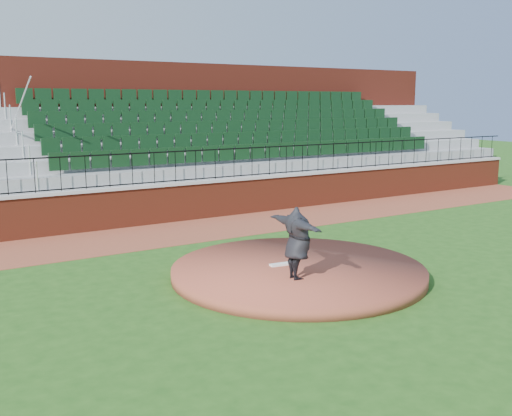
# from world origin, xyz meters

# --- Properties ---
(ground) EXTENTS (90.00, 90.00, 0.00)m
(ground) POSITION_xyz_m (0.00, 0.00, 0.00)
(ground) COLOR #224F16
(ground) RESTS_ON ground
(warning_track) EXTENTS (34.00, 3.20, 0.01)m
(warning_track) POSITION_xyz_m (0.00, 5.40, 0.01)
(warning_track) COLOR brown
(warning_track) RESTS_ON ground
(field_wall) EXTENTS (34.00, 0.35, 1.20)m
(field_wall) POSITION_xyz_m (0.00, 7.00, 0.60)
(field_wall) COLOR maroon
(field_wall) RESTS_ON ground
(wall_cap) EXTENTS (34.00, 0.45, 0.10)m
(wall_cap) POSITION_xyz_m (0.00, 7.00, 1.25)
(wall_cap) COLOR #B7B7B7
(wall_cap) RESTS_ON field_wall
(wall_railing) EXTENTS (34.00, 0.05, 1.00)m
(wall_railing) POSITION_xyz_m (0.00, 7.00, 1.80)
(wall_railing) COLOR black
(wall_railing) RESTS_ON wall_cap
(seating_stands) EXTENTS (34.00, 5.10, 4.60)m
(seating_stands) POSITION_xyz_m (0.00, 9.72, 2.30)
(seating_stands) COLOR gray
(seating_stands) RESTS_ON ground
(concourse_wall) EXTENTS (34.00, 0.50, 5.50)m
(concourse_wall) POSITION_xyz_m (0.00, 12.52, 2.75)
(concourse_wall) COLOR maroon
(concourse_wall) RESTS_ON ground
(pitchers_mound) EXTENTS (5.70, 5.70, 0.25)m
(pitchers_mound) POSITION_xyz_m (-0.04, -0.33, 0.12)
(pitchers_mound) COLOR brown
(pitchers_mound) RESTS_ON ground
(pitching_rubber) EXTENTS (0.67, 0.24, 0.04)m
(pitching_rubber) POSITION_xyz_m (-0.26, -0.08, 0.27)
(pitching_rubber) COLOR white
(pitching_rubber) RESTS_ON pitchers_mound
(pitcher) EXTENTS (0.65, 1.92, 1.53)m
(pitcher) POSITION_xyz_m (-0.64, -1.11, 1.02)
(pitcher) COLOR black
(pitcher) RESTS_ON pitchers_mound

